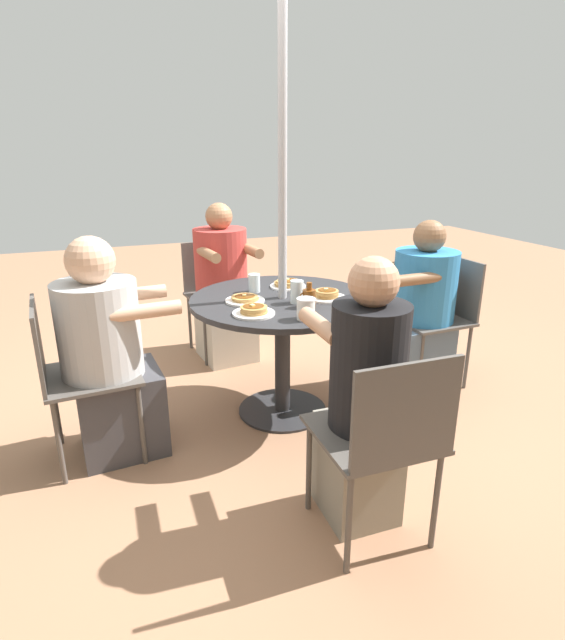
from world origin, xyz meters
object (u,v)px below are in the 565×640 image
Objects in this scene: pancake_plate_d at (254,311)px; patio_chair_east at (73,369)px; coffee_cup at (306,309)px; pancake_plate_c at (245,299)px; patio_chair_south at (384,434)px; patio_chair_west at (440,311)px; diner_north at (223,291)px; syrup_bottle at (309,298)px; drinking_glass_a at (297,292)px; patio_table at (282,320)px; diner_west at (418,315)px; pancake_plate_b at (327,295)px; diner_east at (109,361)px; pancake_plate_a at (288,284)px; patio_chair_north at (215,288)px; drinking_glass_b at (254,283)px; diner_south at (363,405)px.

patio_chair_east is at bearing -9.34° from pancake_plate_d.
pancake_plate_c is at bearing -63.76° from coffee_cup.
patio_chair_south is 1.00× the size of patio_chair_west.
pancake_plate_c is at bearing 101.06° from patio_chair_south.
patio_chair_west reaches higher than pancake_plate_c.
diner_north is 1.21m from syrup_bottle.
drinking_glass_a is (-0.06, -1.01, 0.28)m from patio_chair_south.
patio_chair_south is at bearing 88.81° from patio_table.
diner_west is 5.09× the size of pancake_plate_c.
pancake_plate_c is at bearing -25.60° from drinking_glass_a.
diner_north is 5.34× the size of pancake_plate_d.
syrup_bottle is 0.20m from coffee_cup.
patio_chair_west is 1.14m from drinking_glass_a.
diner_west reaches higher than pancake_plate_b.
drinking_glass_a is at bearing 82.80° from diner_east.
pancake_plate_a is 0.33m from drinking_glass_a.
patio_chair_north and patio_chair_east have the same top height.
diner_west reaches higher than patio_chair_east.
diner_east reaches higher than pancake_plate_b.
diner_east is 0.76m from pancake_plate_d.
coffee_cup is 0.28m from drinking_glass_a.
diner_west is 10.33× the size of drinking_glass_b.
patio_chair_east is at bearing 5.49° from pancake_plate_c.
diner_south is at bearing 86.30° from diner_north.
diner_east is 10.64× the size of coffee_cup.
patio_chair_south is 3.89× the size of pancake_plate_d.
patio_chair_south is 6.26× the size of syrup_bottle.
patio_chair_west is 1.26m from coffee_cup.
pancake_plate_d is 0.27m from coffee_cup.
diner_south reaches higher than drinking_glass_a.
diner_south is at bearing 74.06° from pancake_plate_b.
coffee_cup is (-0.08, 1.35, 0.25)m from diner_north.
patio_chair_west is 7.90× the size of drinking_glass_b.
coffee_cup is (0.00, -0.74, 0.27)m from patio_chair_south.
patio_chair_east reaches higher than pancake_plate_b.
patio_chair_west is 3.89× the size of pancake_plate_d.
patio_chair_south is (-0.93, 1.06, -0.01)m from diner_east.
drinking_glass_a is at bearing 106.73° from patio_table.
pancake_plate_a is at bearing -69.77° from pancake_plate_b.
drinking_glass_a is at bearing 76.81° from pancake_plate_a.
patio_table is 1.13m from patio_chair_south.
pancake_plate_a is at bearing 99.84° from diner_east.
pancake_plate_b reaches higher than pancake_plate_c.
diner_east reaches higher than pancake_plate_c.
patio_chair_north is 0.17m from diner_north.
patio_chair_north is at bearing -83.80° from patio_table.
pancake_plate_a is (-0.14, -1.33, 0.24)m from patio_chair_south.
pancake_plate_c is at bearing -13.83° from pancake_plate_b.
patio_chair_north is 1.15m from pancake_plate_c.
pancake_plate_c is 0.36m from syrup_bottle.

